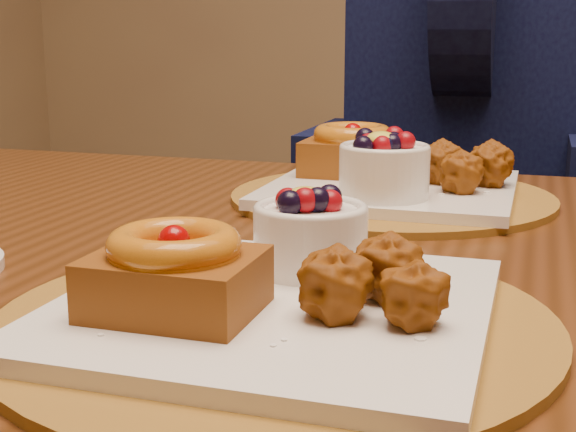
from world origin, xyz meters
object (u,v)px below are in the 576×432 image
(dining_table, at_px, (348,325))
(place_setting_near, at_px, (273,292))
(chair_far, at_px, (519,266))
(place_setting_far, at_px, (388,177))
(diner, at_px, (468,77))

(dining_table, relative_size, place_setting_near, 4.21)
(place_setting_near, distance_m, chair_far, 1.18)
(dining_table, bearing_deg, chair_far, 81.25)
(dining_table, height_order, place_setting_far, place_setting_far)
(place_setting_near, relative_size, diner, 0.46)
(dining_table, distance_m, place_setting_near, 0.24)
(place_setting_near, bearing_deg, place_setting_far, 90.15)
(chair_far, bearing_deg, place_setting_near, -104.77)
(place_setting_near, distance_m, place_setting_far, 0.43)
(place_setting_far, bearing_deg, diner, 86.04)
(place_setting_near, xyz_separation_m, chair_far, (0.14, 1.13, -0.29))
(diner, bearing_deg, place_setting_far, -80.02)
(dining_table, bearing_deg, place_setting_far, 90.94)
(dining_table, relative_size, place_setting_far, 4.21)
(place_setting_far, relative_size, chair_far, 0.43)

